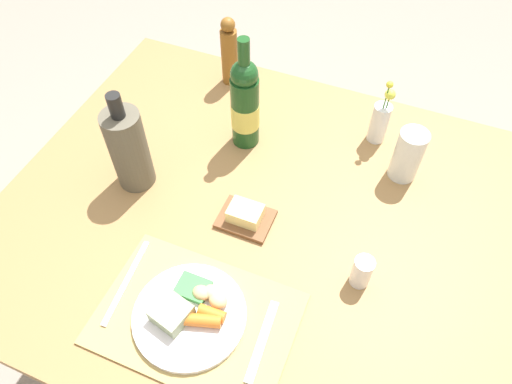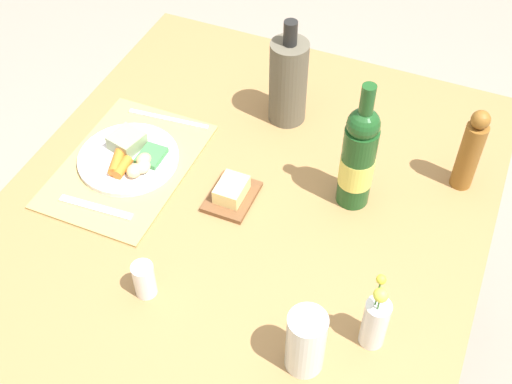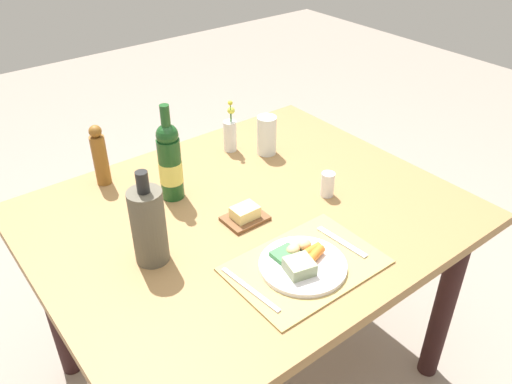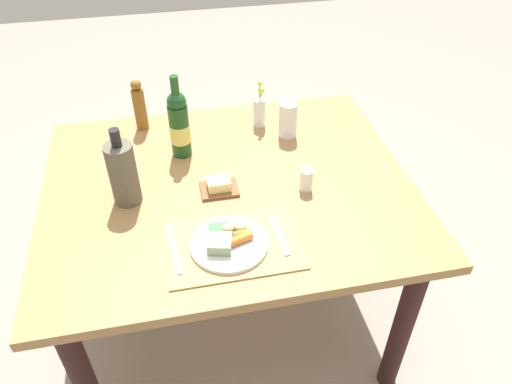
{
  "view_description": "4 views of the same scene",
  "coord_description": "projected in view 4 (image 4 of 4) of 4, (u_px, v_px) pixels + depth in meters",
  "views": [
    {
      "loc": [
        0.24,
        -0.63,
        1.73
      ],
      "look_at": [
        -0.02,
        0.01,
        0.84
      ],
      "focal_mm": 33.38,
      "sensor_mm": 36.0,
      "label": 1
    },
    {
      "loc": [
        0.87,
        0.41,
        1.9
      ],
      "look_at": [
        -0.05,
        0.02,
        0.8
      ],
      "focal_mm": 46.61,
      "sensor_mm": 36.0,
      "label": 2
    },
    {
      "loc": [
        -0.81,
        -1.07,
        1.73
      ],
      "look_at": [
        0.03,
        -0.0,
        0.83
      ],
      "focal_mm": 36.46,
      "sensor_mm": 36.0,
      "label": 3
    },
    {
      "loc": [
        -0.18,
        -1.35,
        1.86
      ],
      "look_at": [
        0.08,
        -0.1,
        0.79
      ],
      "focal_mm": 34.25,
      "sensor_mm": 36.0,
      "label": 4
    }
  ],
  "objects": [
    {
      "name": "ground_plane",
      "position": [
        234.0,
        314.0,
        2.24
      ],
      "size": [
        8.0,
        8.0,
        0.0
      ],
      "primitive_type": "plane",
      "color": "gray"
    },
    {
      "name": "dining_table",
      "position": [
        229.0,
        207.0,
        1.81
      ],
      "size": [
        1.3,
        1.07,
        0.77
      ],
      "color": "olive",
      "rests_on": "ground_plane"
    },
    {
      "name": "placemat",
      "position": [
        233.0,
        245.0,
        1.51
      ],
      "size": [
        0.41,
        0.29,
        0.01
      ],
      "primitive_type": "cube",
      "color": "tan",
      "rests_on": "dining_table"
    },
    {
      "name": "dinner_plate",
      "position": [
        229.0,
        241.0,
        1.5
      ],
      "size": [
        0.24,
        0.24,
        0.05
      ],
      "color": "silver",
      "rests_on": "placemat"
    },
    {
      "name": "fork",
      "position": [
        174.0,
        248.0,
        1.49
      ],
      "size": [
        0.03,
        0.21,
        0.0
      ],
      "primitive_type": "cube",
      "rotation": [
        0.0,
        0.0,
        0.09
      ],
      "color": "silver",
      "rests_on": "placemat"
    },
    {
      "name": "knife",
      "position": [
        279.0,
        235.0,
        1.53
      ],
      "size": [
        0.03,
        0.18,
        0.0
      ],
      "primitive_type": "cube",
      "rotation": [
        0.0,
        0.0,
        0.06
      ],
      "color": "silver",
      "rests_on": "placemat"
    },
    {
      "name": "cooler_bottle",
      "position": [
        123.0,
        173.0,
        1.6
      ],
      "size": [
        0.09,
        0.09,
        0.28
      ],
      "color": "#595344",
      "rests_on": "dining_table"
    },
    {
      "name": "pepper_mill",
      "position": [
        139.0,
        106.0,
        1.96
      ],
      "size": [
        0.05,
        0.05,
        0.22
      ],
      "color": "brown",
      "rests_on": "dining_table"
    },
    {
      "name": "water_tumbler",
      "position": [
        288.0,
        122.0,
        1.94
      ],
      "size": [
        0.07,
        0.07,
        0.15
      ],
      "color": "silver",
      "rests_on": "dining_table"
    },
    {
      "name": "flower_vase",
      "position": [
        259.0,
        111.0,
        2.0
      ],
      "size": [
        0.05,
        0.05,
        0.2
      ],
      "color": "silver",
      "rests_on": "dining_table"
    },
    {
      "name": "butter_dish",
      "position": [
        219.0,
        186.0,
        1.7
      ],
      "size": [
        0.13,
        0.1,
        0.05
      ],
      "color": "brown",
      "rests_on": "dining_table"
    },
    {
      "name": "salt_shaker",
      "position": [
        306.0,
        180.0,
        1.69
      ],
      "size": [
        0.04,
        0.04,
        0.08
      ],
      "primitive_type": "cylinder",
      "color": "white",
      "rests_on": "dining_table"
    },
    {
      "name": "wine_bottle",
      "position": [
        179.0,
        124.0,
        1.8
      ],
      "size": [
        0.08,
        0.08,
        0.33
      ],
      "color": "#1A4A1E",
      "rests_on": "dining_table"
    }
  ]
}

